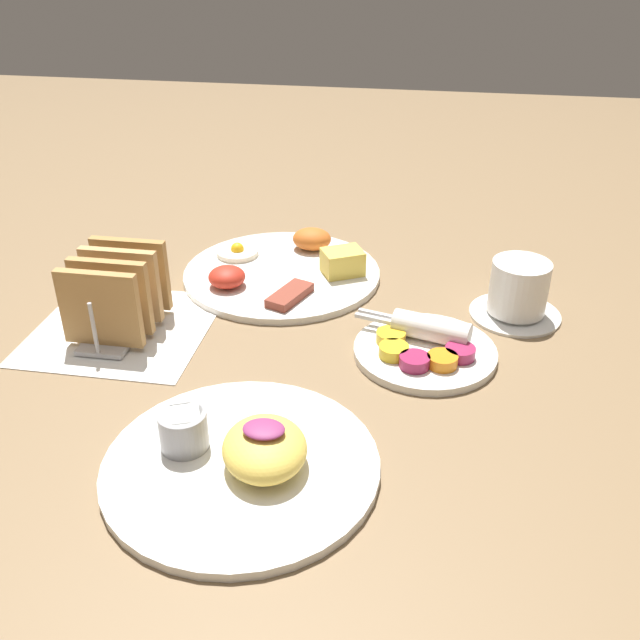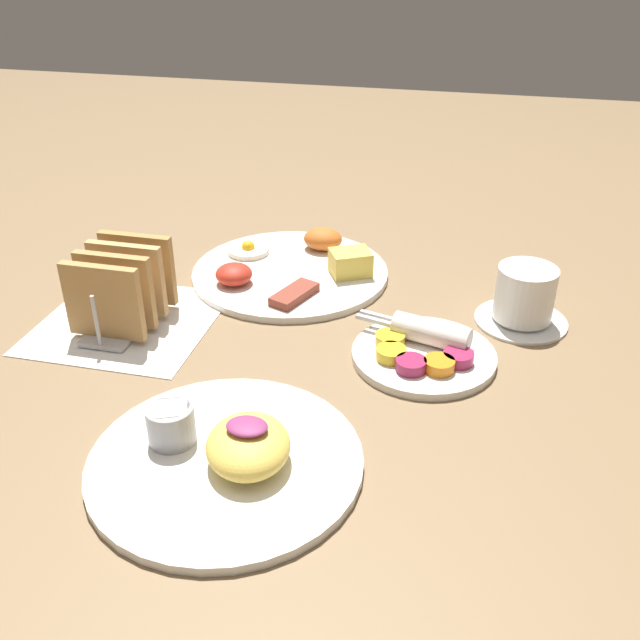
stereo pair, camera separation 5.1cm
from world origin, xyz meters
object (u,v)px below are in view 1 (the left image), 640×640
plate_foreground (242,457)px  coffee_cup (518,292)px  plate_condiments (425,347)px  toast_rack (117,294)px  plate_breakfast (284,269)px

plate_foreground → coffee_cup: size_ratio=2.24×
plate_foreground → coffee_cup: bearing=51.5°
plate_condiments → toast_rack: toast_rack is taller
plate_breakfast → plate_condiments: plate_breakfast is taller
coffee_cup → toast_rack: bearing=-166.5°
plate_breakfast → plate_condiments: size_ratio=1.62×
plate_condiments → plate_foreground: size_ratio=0.66×
plate_foreground → toast_rack: toast_rack is taller
plate_breakfast → plate_condiments: (0.21, -0.18, 0.00)m
plate_condiments → coffee_cup: 0.17m
plate_condiments → toast_rack: (-0.39, -0.00, 0.04)m
plate_condiments → toast_rack: 0.39m
plate_breakfast → coffee_cup: coffee_cup is taller
plate_foreground → plate_condiments: bearing=54.8°
plate_breakfast → plate_foreground: (0.05, -0.42, 0.00)m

